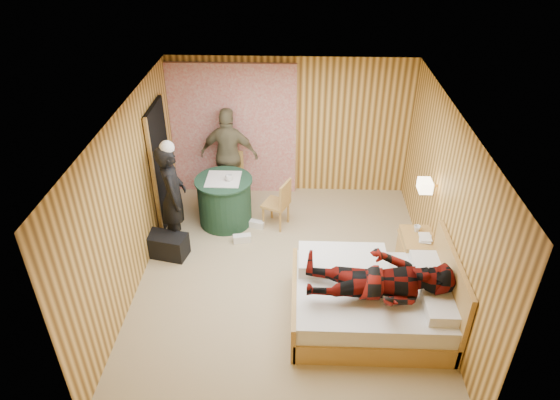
{
  "coord_description": "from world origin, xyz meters",
  "views": [
    {
      "loc": [
        0.13,
        -5.62,
        4.81
      ],
      "look_at": [
        -0.1,
        0.39,
        1.05
      ],
      "focal_mm": 32.0,
      "sensor_mm": 36.0,
      "label": 1
    }
  ],
  "objects_px": {
    "wall_lamp": "(425,186)",
    "chair_far": "(231,173)",
    "round_table": "(225,200)",
    "duffel_bag": "(166,245)",
    "man_on_bed": "(381,272)",
    "woman_standing": "(173,196)",
    "chair_near": "(280,201)",
    "bed": "(371,300)",
    "man_at_table": "(229,155)",
    "nightstand": "(415,253)"
  },
  "relations": [
    {
      "from": "chair_near",
      "to": "woman_standing",
      "type": "relative_size",
      "value": 0.5
    },
    {
      "from": "bed",
      "to": "man_at_table",
      "type": "relative_size",
      "value": 1.16
    },
    {
      "from": "chair_near",
      "to": "man_on_bed",
      "type": "xyz_separation_m",
      "value": [
        1.29,
        -2.3,
        0.47
      ]
    },
    {
      "from": "chair_far",
      "to": "man_on_bed",
      "type": "xyz_separation_m",
      "value": [
        2.19,
        -3.13,
        0.43
      ]
    },
    {
      "from": "chair_far",
      "to": "man_at_table",
      "type": "distance_m",
      "value": 0.33
    },
    {
      "from": "nightstand",
      "to": "chair_near",
      "type": "height_order",
      "value": "chair_near"
    },
    {
      "from": "wall_lamp",
      "to": "chair_near",
      "type": "distance_m",
      "value": 2.36
    },
    {
      "from": "woman_standing",
      "to": "man_on_bed",
      "type": "xyz_separation_m",
      "value": [
        2.89,
        -1.79,
        0.12
      ]
    },
    {
      "from": "round_table",
      "to": "woman_standing",
      "type": "height_order",
      "value": "woman_standing"
    },
    {
      "from": "duffel_bag",
      "to": "man_on_bed",
      "type": "bearing_deg",
      "value": -13.07
    },
    {
      "from": "wall_lamp",
      "to": "chair_far",
      "type": "height_order",
      "value": "wall_lamp"
    },
    {
      "from": "nightstand",
      "to": "man_at_table",
      "type": "relative_size",
      "value": 0.36
    },
    {
      "from": "round_table",
      "to": "bed",
      "type": "bearing_deg",
      "value": -44.73
    },
    {
      "from": "wall_lamp",
      "to": "man_on_bed",
      "type": "bearing_deg",
      "value": -117.43
    },
    {
      "from": "round_table",
      "to": "woman_standing",
      "type": "xyz_separation_m",
      "value": [
        -0.68,
        -0.59,
        0.43
      ]
    },
    {
      "from": "nightstand",
      "to": "chair_near",
      "type": "distance_m",
      "value": 2.29
    },
    {
      "from": "bed",
      "to": "nightstand",
      "type": "xyz_separation_m",
      "value": [
        0.75,
        1.01,
        0.0
      ]
    },
    {
      "from": "bed",
      "to": "chair_near",
      "type": "xyz_separation_m",
      "value": [
        -1.26,
        2.07,
        0.18
      ]
    },
    {
      "from": "wall_lamp",
      "to": "bed",
      "type": "relative_size",
      "value": 0.13
    },
    {
      "from": "duffel_bag",
      "to": "woman_standing",
      "type": "height_order",
      "value": "woman_standing"
    },
    {
      "from": "wall_lamp",
      "to": "woman_standing",
      "type": "height_order",
      "value": "woman_standing"
    },
    {
      "from": "chair_far",
      "to": "man_on_bed",
      "type": "height_order",
      "value": "man_on_bed"
    },
    {
      "from": "bed",
      "to": "woman_standing",
      "type": "distance_m",
      "value": 3.31
    },
    {
      "from": "nightstand",
      "to": "man_on_bed",
      "type": "bearing_deg",
      "value": -120.58
    },
    {
      "from": "bed",
      "to": "man_at_table",
      "type": "height_order",
      "value": "man_at_table"
    },
    {
      "from": "chair_near",
      "to": "man_on_bed",
      "type": "relative_size",
      "value": 0.48
    },
    {
      "from": "bed",
      "to": "chair_far",
      "type": "relative_size",
      "value": 2.14
    },
    {
      "from": "bed",
      "to": "duffel_bag",
      "type": "bearing_deg",
      "value": 157.66
    },
    {
      "from": "round_table",
      "to": "wall_lamp",
      "type": "bearing_deg",
      "value": -16.8
    },
    {
      "from": "bed",
      "to": "round_table",
      "type": "distance_m",
      "value": 3.07
    },
    {
      "from": "wall_lamp",
      "to": "nightstand",
      "type": "distance_m",
      "value": 1.02
    },
    {
      "from": "chair_far",
      "to": "man_at_table",
      "type": "xyz_separation_m",
      "value": [
        -0.01,
        0.05,
        0.32
      ]
    },
    {
      "from": "bed",
      "to": "man_at_table",
      "type": "distance_m",
      "value": 3.71
    },
    {
      "from": "chair_far",
      "to": "chair_near",
      "type": "xyz_separation_m",
      "value": [
        0.91,
        -0.83,
        -0.05
      ]
    },
    {
      "from": "duffel_bag",
      "to": "woman_standing",
      "type": "xyz_separation_m",
      "value": [
        0.11,
        0.34,
        0.67
      ]
    },
    {
      "from": "woman_standing",
      "to": "man_on_bed",
      "type": "bearing_deg",
      "value": -135.64
    },
    {
      "from": "duffel_bag",
      "to": "man_on_bed",
      "type": "height_order",
      "value": "man_on_bed"
    },
    {
      "from": "duffel_bag",
      "to": "woman_standing",
      "type": "distance_m",
      "value": 0.76
    },
    {
      "from": "round_table",
      "to": "chair_near",
      "type": "relative_size",
      "value": 1.11
    },
    {
      "from": "wall_lamp",
      "to": "duffel_bag",
      "type": "distance_m",
      "value": 3.94
    },
    {
      "from": "chair_near",
      "to": "duffel_bag",
      "type": "bearing_deg",
      "value": -40.06
    },
    {
      "from": "nightstand",
      "to": "man_at_table",
      "type": "xyz_separation_m",
      "value": [
        -2.94,
        1.94,
        0.55
      ]
    },
    {
      "from": "chair_far",
      "to": "woman_standing",
      "type": "height_order",
      "value": "woman_standing"
    },
    {
      "from": "round_table",
      "to": "chair_near",
      "type": "distance_m",
      "value": 0.93
    },
    {
      "from": "chair_far",
      "to": "woman_standing",
      "type": "xyz_separation_m",
      "value": [
        -0.69,
        -1.33,
        0.31
      ]
    },
    {
      "from": "round_table",
      "to": "woman_standing",
      "type": "distance_m",
      "value": 1.0
    },
    {
      "from": "wall_lamp",
      "to": "chair_far",
      "type": "relative_size",
      "value": 0.28
    },
    {
      "from": "nightstand",
      "to": "woman_standing",
      "type": "bearing_deg",
      "value": 171.21
    },
    {
      "from": "chair_far",
      "to": "duffel_bag",
      "type": "bearing_deg",
      "value": -106.86
    },
    {
      "from": "round_table",
      "to": "duffel_bag",
      "type": "distance_m",
      "value": 1.25
    }
  ]
}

